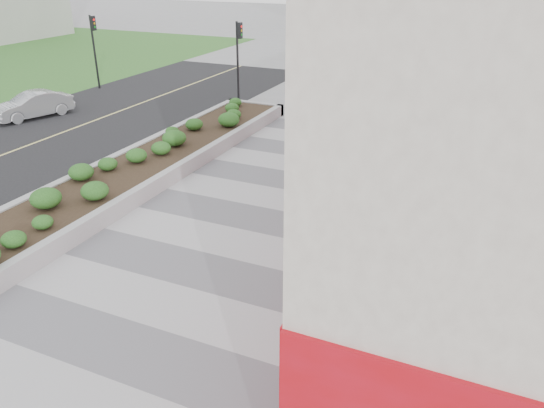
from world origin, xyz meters
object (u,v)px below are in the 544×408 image
Objects in this scene: traffic_signal_near at (239,50)px; car_silver at (33,105)px; planter at (151,160)px; skateboarder at (315,161)px; traffic_signal_far at (94,41)px.

traffic_signal_near is 1.12× the size of car_silver.
skateboarder is at bearing 13.28° from planter.
car_silver is (-15.47, 2.23, -0.18)m from skateboarder.
traffic_signal_near is at bearing 99.35° from planter.
traffic_signal_far is (-9.20, -0.50, 0.00)m from traffic_signal_near.
traffic_signal_near reaches higher than skateboarder.
planter is at bearing -1.66° from car_silver.
traffic_signal_near reaches higher than car_silver.
traffic_signal_near is 2.68× the size of skateboarder.
planter is 10.90m from traffic_signal_near.
planter is 4.29× the size of traffic_signal_far.
car_silver is (-7.85, -6.88, -2.14)m from traffic_signal_near.
skateboarder is 15.63m from car_silver.
car_silver reaches higher than planter.
traffic_signal_near is at bearing 3.11° from traffic_signal_far.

